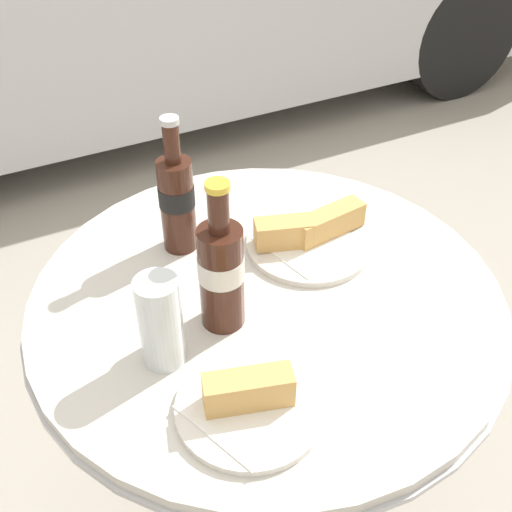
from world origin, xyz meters
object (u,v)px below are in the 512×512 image
object	(u,v)px
cola_bottle_right	(221,271)
lunch_plate_far	(249,402)
cola_bottle_left	(177,199)
bistro_table	(266,359)
lunch_plate_near	(309,237)
drinking_glass	(161,325)

from	to	relation	value
cola_bottle_right	lunch_plate_far	size ratio (longest dim) A/B	1.24
cola_bottle_left	cola_bottle_right	xyz separation A→B (m)	(-0.01, -0.21, 0.00)
bistro_table	lunch_plate_near	distance (m)	0.24
cola_bottle_right	cola_bottle_left	bearing A→B (deg)	87.11
drinking_glass	lunch_plate_near	xyz separation A→B (m)	(0.33, 0.14, -0.05)
lunch_plate_near	lunch_plate_far	world-z (taller)	lunch_plate_far
cola_bottle_left	cola_bottle_right	bearing A→B (deg)	-92.89
drinking_glass	lunch_plate_far	bearing A→B (deg)	-63.42
cola_bottle_left	lunch_plate_near	distance (m)	0.25
cola_bottle_right	lunch_plate_near	bearing A→B (deg)	25.51
cola_bottle_right	lunch_plate_near	world-z (taller)	cola_bottle_right
bistro_table	drinking_glass	xyz separation A→B (m)	(-0.20, -0.06, 0.23)
lunch_plate_near	bistro_table	bearing A→B (deg)	-148.17
drinking_glass	cola_bottle_left	bearing A→B (deg)	63.38
cola_bottle_right	lunch_plate_near	xyz separation A→B (m)	(0.22, 0.10, -0.08)
bistro_table	cola_bottle_left	size ratio (longest dim) A/B	3.14
lunch_plate_near	drinking_glass	bearing A→B (deg)	-157.22
bistro_table	lunch_plate_far	size ratio (longest dim) A/B	3.86
lunch_plate_near	cola_bottle_left	bearing A→B (deg)	153.13
bistro_table	lunch_plate_near	size ratio (longest dim) A/B	3.49
lunch_plate_near	lunch_plate_far	bearing A→B (deg)	-132.69
cola_bottle_right	lunch_plate_far	xyz separation A→B (m)	(-0.04, -0.18, -0.08)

